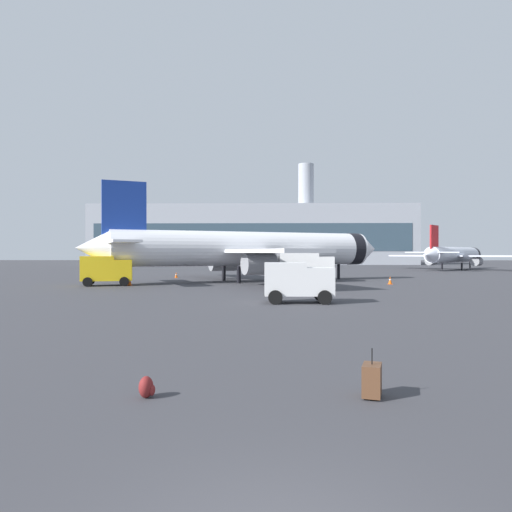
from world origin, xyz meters
TOP-DOWN VIEW (x-y plane):
  - airplane_at_gate at (-2.51, 48.47)m, footprint 33.86×31.12m
  - airplane_taxiing at (35.89, 87.60)m, footprint 21.39×23.30m
  - service_truck at (-15.92, 41.40)m, footprint 5.20×3.52m
  - fuel_truck at (4.31, 48.71)m, footprint 6.20×3.19m
  - cargo_van at (1.85, 25.73)m, footprint 4.43×2.37m
  - safety_cone_near at (-11.83, 56.12)m, footprint 0.44×0.44m
  - safety_cone_mid at (12.49, 44.14)m, footprint 0.44×0.44m
  - safety_cone_far at (-13.66, 41.62)m, footprint 0.44×0.44m
  - rolling_suitcase at (2.22, 5.65)m, footprint 0.57×0.73m
  - traveller_backpack at (-2.81, 5.50)m, footprint 0.36×0.40m
  - terminal_building at (-4.06, 131.07)m, footprint 89.50×18.00m

SIDE VIEW (x-z plane):
  - traveller_backpack at x=-2.81m, z-range -0.01..0.47m
  - safety_cone_near at x=-11.83m, z-range -0.01..0.72m
  - rolling_suitcase at x=2.22m, z-range -0.16..0.94m
  - safety_cone_far at x=-13.66m, z-range -0.01..0.80m
  - safety_cone_mid at x=12.49m, z-range -0.01..0.82m
  - cargo_van at x=1.85m, z-range 0.15..2.75m
  - service_truck at x=-15.92m, z-range 0.16..3.05m
  - fuel_truck at x=4.31m, z-range 0.17..3.37m
  - airplane_taxiing at x=35.89m, z-range -1.23..6.87m
  - airplane_at_gate at x=-2.51m, z-range -1.59..8.91m
  - terminal_building at x=-4.06m, z-range -5.88..22.57m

